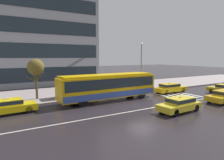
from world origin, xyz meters
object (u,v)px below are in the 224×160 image
Objects in this scene: bus_shelter at (73,81)px; pedestrian_walking_past at (80,87)px; trolleybus at (109,86)px; pedestrian_at_shelter at (90,83)px; street_tree_bare at (36,68)px; taxi_ahead_of_bus at (170,88)px; pedestrian_approaching_curb at (109,85)px; taxi_queued_behind_bus at (9,106)px; taxi_oncoming_near at (180,104)px; street_lamp at (141,63)px.

pedestrian_walking_past is (0.97, 0.03, -0.92)m from bus_shelter.
bus_shelter is at bearing 128.65° from trolleybus.
bus_shelter is 2.34m from pedestrian_at_shelter.
trolleybus reaches higher than street_tree_bare.
pedestrian_approaching_curb is at bearing 154.79° from taxi_ahead_of_bus.
pedestrian_approaching_curb is (1.92, 3.33, -0.51)m from trolleybus.
pedestrian_walking_past is at bearing 1.91° from bus_shelter.
taxi_queued_behind_bus is 2.19× the size of pedestrian_at_shelter.
trolleybus reaches higher than taxi_oncoming_near.
taxi_queued_behind_bus is at bearing -150.72° from bus_shelter.
bus_shelter is (-2.95, 3.69, 0.41)m from trolleybus.
street_lamp is (16.55, 2.67, 3.38)m from taxi_queued_behind_bus.
trolleybus is 5.98× the size of pedestrian_at_shelter.
bus_shelter is 2.15× the size of pedestrian_approaching_curb.
street_lamp is (6.53, 2.40, 2.46)m from trolleybus.
taxi_oncoming_near is at bearing -109.23° from street_lamp.
pedestrian_at_shelter is 0.30× the size of street_lamp.
taxi_ahead_of_bus is at bearing -41.63° from street_lamp.
taxi_ahead_of_bus is 13.12m from bus_shelter.
pedestrian_at_shelter is 6.34m from street_tree_bare.
street_tree_bare is at bearing 174.24° from pedestrian_approaching_curb.
taxi_oncoming_near is 2.65× the size of pedestrian_walking_past.
taxi_oncoming_near is 0.65× the size of street_lamp.
bus_shelter is at bearing 172.25° from street_lamp.
street_lamp reaches higher than taxi_queued_behind_bus.
taxi_ahead_of_bus is 11.16m from pedestrian_at_shelter.
pedestrian_at_shelter reaches higher than taxi_oncoming_near.
taxi_ahead_of_bus is 17.35m from street_tree_bare.
bus_shelter is (-6.12, 10.93, 1.33)m from taxi_oncoming_near.
trolleybus is 3.88m from pedestrian_approaching_curb.
trolleybus is 7.30× the size of pedestrian_walking_past.
street_lamp is (-2.97, 2.64, 3.38)m from taxi_ahead_of_bus.
taxi_ahead_of_bus is 2.89× the size of pedestrian_approaching_curb.
street_lamp is 1.47× the size of street_tree_bare.
pedestrian_at_shelter reaches higher than pedestrian_approaching_curb.
pedestrian_walking_past is at bearing -5.79° from street_tree_bare.
trolleybus is at bearing 178.55° from taxi_ahead_of_bus.
taxi_queued_behind_bus is (-19.51, -0.03, -0.00)m from taxi_ahead_of_bus.
pedestrian_at_shelter is at bearing -47.97° from bus_shelter.
pedestrian_at_shelter is (-1.39, 1.96, 0.16)m from trolleybus.
pedestrian_at_shelter is 0.44× the size of street_tree_bare.
taxi_oncoming_near is 0.92× the size of taxi_ahead_of_bus.
bus_shelter is 1.34m from pedestrian_walking_past.
trolleybus is 10.06m from taxi_queued_behind_bus.
street_lamp reaches higher than taxi_ahead_of_bus.
street_lamp reaches higher than street_tree_bare.
trolleybus is 4.24m from pedestrian_walking_past.
bus_shelter is at bearing 119.23° from taxi_oncoming_near.
bus_shelter is 0.77× the size of street_tree_bare.
trolleybus reaches higher than pedestrian_approaching_curb.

